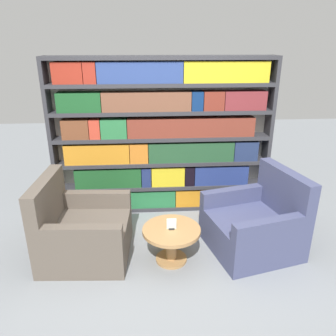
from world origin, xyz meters
TOP-DOWN VIEW (x-y plane):
  - ground_plane at (0.00, 0.00)m, footprint 14.00×14.00m
  - bookshelf at (-0.01, 1.45)m, footprint 3.02×0.30m
  - armchair_left at (-0.98, 0.34)m, footprint 1.00×0.97m
  - armchair_right at (1.04, 0.35)m, footprint 1.14×1.12m
  - coffee_table at (0.03, 0.16)m, footprint 0.64×0.64m
  - table_sign at (0.03, 0.16)m, footprint 0.11×0.06m

SIDE VIEW (x-z plane):
  - ground_plane at x=0.00m, z-range 0.00..0.00m
  - coffee_table at x=0.03m, z-range 0.09..0.50m
  - armchair_left at x=-0.98m, z-range -0.17..0.78m
  - armchair_right at x=1.04m, z-range -0.17..0.78m
  - table_sign at x=0.03m, z-range 0.40..0.53m
  - bookshelf at x=-0.01m, z-range 0.00..2.16m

